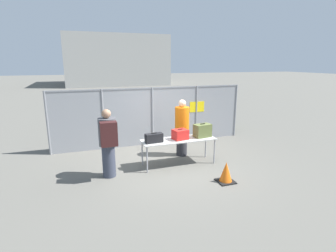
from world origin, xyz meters
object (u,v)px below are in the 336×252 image
(security_worker_near, at_px, (182,127))
(inspection_table, at_px, (179,141))
(suitcase_red, at_px, (180,134))
(traffic_cone, at_px, (226,173))
(suitcase_black, at_px, (154,138))
(suitcase_olive, at_px, (202,131))
(traveler_hooded, at_px, (108,141))
(utility_trailer, at_px, (197,120))

(security_worker_near, bearing_deg, inspection_table, 69.06)
(suitcase_red, xyz_separation_m, traffic_cone, (0.66, -1.49, -0.68))
(suitcase_black, height_order, suitcase_olive, suitcase_olive)
(inspection_table, distance_m, suitcase_red, 0.21)
(suitcase_black, height_order, traveler_hooded, traveler_hooded)
(suitcase_olive, bearing_deg, suitcase_black, -177.68)
(suitcase_black, xyz_separation_m, utility_trailer, (3.12, 3.78, -0.52))
(security_worker_near, relative_size, utility_trailer, 0.48)
(traveler_hooded, bearing_deg, suitcase_black, -9.03)
(inspection_table, xyz_separation_m, suitcase_black, (-0.77, -0.06, 0.19))
(inspection_table, xyz_separation_m, security_worker_near, (0.39, 0.71, 0.23))
(suitcase_black, distance_m, traveler_hooded, 1.30)
(inspection_table, xyz_separation_m, suitcase_olive, (0.76, 0.00, 0.25))
(traffic_cone, bearing_deg, suitcase_olive, 87.60)
(inspection_table, bearing_deg, utility_trailer, 57.73)
(suitcase_black, bearing_deg, utility_trailer, 50.45)
(inspection_table, height_order, suitcase_olive, suitcase_olive)
(inspection_table, xyz_separation_m, suitcase_red, (0.04, -0.01, 0.20))
(traveler_hooded, xyz_separation_m, traffic_cone, (2.76, -1.26, -0.76))
(security_worker_near, bearing_deg, suitcase_red, 71.98)
(suitcase_black, relative_size, suitcase_red, 1.09)
(suitcase_olive, bearing_deg, security_worker_near, 117.90)
(suitcase_red, distance_m, security_worker_near, 0.80)
(inspection_table, bearing_deg, suitcase_red, -17.48)
(traveler_hooded, distance_m, utility_trailer, 5.95)
(suitcase_red, distance_m, suitcase_olive, 0.73)
(traveler_hooded, relative_size, traffic_cone, 3.43)
(utility_trailer, bearing_deg, suitcase_red, -121.74)
(inspection_table, distance_m, traveler_hooded, 2.09)
(suitcase_red, distance_m, traveler_hooded, 2.11)
(traffic_cone, bearing_deg, suitcase_red, 113.93)
(security_worker_near, height_order, utility_trailer, security_worker_near)
(inspection_table, height_order, suitcase_black, suitcase_black)
(suitcase_red, relative_size, security_worker_near, 0.25)
(security_worker_near, xyz_separation_m, utility_trailer, (1.96, 3.01, -0.56))
(inspection_table, relative_size, suitcase_red, 4.71)
(traveler_hooded, relative_size, utility_trailer, 0.48)
(security_worker_near, xyz_separation_m, traffic_cone, (0.31, -2.21, -0.70))
(traveler_hooded, xyz_separation_m, security_worker_near, (2.44, 0.95, -0.06))
(suitcase_olive, bearing_deg, utility_trailer, 66.92)
(security_worker_near, bearing_deg, utility_trailer, -115.32)
(inspection_table, height_order, traveler_hooded, traveler_hooded)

